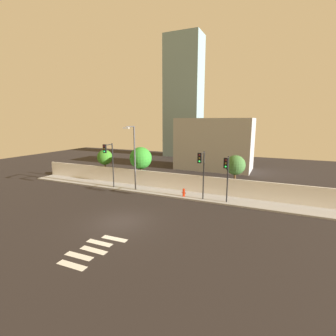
# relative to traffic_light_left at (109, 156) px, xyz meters

# --- Properties ---
(ground_plane) EXTENTS (80.00, 80.00, 0.00)m
(ground_plane) POSITION_rel_traffic_light_left_xyz_m (6.18, -6.82, -3.78)
(ground_plane) COLOR black
(sidewalk) EXTENTS (36.00, 2.40, 0.15)m
(sidewalk) POSITION_rel_traffic_light_left_xyz_m (6.18, 1.38, -3.70)
(sidewalk) COLOR #9C9C9C
(sidewalk) RESTS_ON ground
(perimeter_wall) EXTENTS (36.00, 0.18, 1.80)m
(perimeter_wall) POSITION_rel_traffic_light_left_xyz_m (6.18, 2.67, -2.73)
(perimeter_wall) COLOR white
(perimeter_wall) RESTS_ON sidewalk
(crosswalk_marking) EXTENTS (2.40, 3.90, 0.01)m
(crosswalk_marking) POSITION_rel_traffic_light_left_xyz_m (7.04, -10.92, -3.77)
(crosswalk_marking) COLOR silver
(crosswalk_marking) RESTS_ON ground
(traffic_light_left) EXTENTS (0.35, 1.65, 4.98)m
(traffic_light_left) POSITION_rel_traffic_light_left_xyz_m (0.00, 0.00, 0.00)
(traffic_light_left) COLOR black
(traffic_light_left) RESTS_ON sidewalk
(traffic_light_center) EXTENTS (0.34, 1.63, 4.63)m
(traffic_light_center) POSITION_rel_traffic_light_left_xyz_m (10.39, -0.01, -0.24)
(traffic_light_center) COLOR black
(traffic_light_center) RESTS_ON sidewalk
(traffic_light_right) EXTENTS (0.34, 1.39, 4.29)m
(traffic_light_right) POSITION_rel_traffic_light_left_xyz_m (12.66, 0.09, -0.48)
(traffic_light_right) COLOR black
(traffic_light_right) RESTS_ON sidewalk
(street_lamp_curbside) EXTENTS (0.78, 2.28, 6.87)m
(street_lamp_curbside) POSITION_rel_traffic_light_left_xyz_m (2.77, 0.62, 0.47)
(street_lamp_curbside) COLOR #4C4C51
(street_lamp_curbside) RESTS_ON sidewalk
(fire_hydrant) EXTENTS (0.44, 0.26, 0.81)m
(fire_hydrant) POSITION_rel_traffic_light_left_xyz_m (8.42, 0.77, -3.20)
(fire_hydrant) COLOR red
(fire_hydrant) RESTS_ON sidewalk
(roadside_tree_leftmost) EXTENTS (1.91, 1.91, 3.94)m
(roadside_tree_leftmost) POSITION_rel_traffic_light_left_xyz_m (-3.38, 3.54, -0.81)
(roadside_tree_leftmost) COLOR brown
(roadside_tree_leftmost) RESTS_ON ground
(roadside_tree_midleft) EXTENTS (2.61, 2.61, 4.52)m
(roadside_tree_midleft) POSITION_rel_traffic_light_left_xyz_m (1.90, 3.54, -0.58)
(roadside_tree_midleft) COLOR brown
(roadside_tree_midleft) RESTS_ON ground
(roadside_tree_midright) EXTENTS (1.99, 1.99, 4.19)m
(roadside_tree_midright) POSITION_rel_traffic_light_left_xyz_m (12.86, 3.54, -0.62)
(roadside_tree_midright) COLOR brown
(roadside_tree_midright) RESTS_ON ground
(low_building_distant) EXTENTS (11.45, 6.00, 7.93)m
(low_building_distant) POSITION_rel_traffic_light_left_xyz_m (7.47, 16.67, 0.19)
(low_building_distant) COLOR #A1A1A1
(low_building_distant) RESTS_ON ground
(tower_on_skyline) EXTENTS (7.47, 5.00, 24.59)m
(tower_on_skyline) POSITION_rel_traffic_light_left_xyz_m (-2.31, 28.67, 8.52)
(tower_on_skyline) COLOR gray
(tower_on_skyline) RESTS_ON ground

